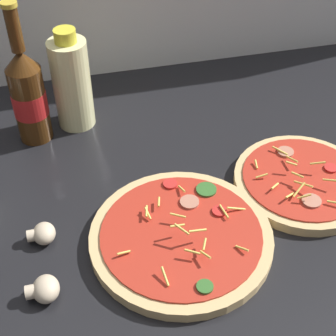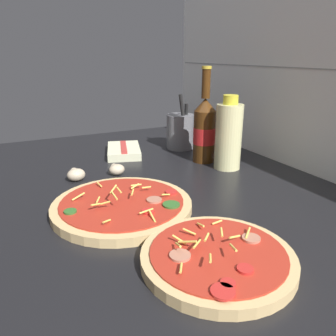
{
  "view_description": "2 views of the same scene",
  "coord_description": "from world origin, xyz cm",
  "px_view_note": "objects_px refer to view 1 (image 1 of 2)",
  "views": [
    {
      "loc": [
        -23.51,
        -59.35,
        66.23
      ],
      "look_at": [
        -8.32,
        3.07,
        8.4
      ],
      "focal_mm": 55.0,
      "sensor_mm": 36.0,
      "label": 1
    },
    {
      "loc": [
        50.98,
        -26.96,
        33.57
      ],
      "look_at": [
        -7.41,
        1.77,
        10.82
      ],
      "focal_mm": 35.0,
      "sensor_mm": 36.0,
      "label": 2
    }
  ],
  "objects_px": {
    "pizza_near": "(181,237)",
    "beer_bottle": "(28,94)",
    "pizza_far": "(303,181)",
    "oil_bottle": "(72,83)",
    "mushroom_left": "(43,234)",
    "mushroom_right": "(44,289)"
  },
  "relations": [
    {
      "from": "beer_bottle",
      "to": "mushroom_right",
      "type": "height_order",
      "value": "beer_bottle"
    },
    {
      "from": "pizza_near",
      "to": "mushroom_left",
      "type": "height_order",
      "value": "pizza_near"
    },
    {
      "from": "pizza_far",
      "to": "beer_bottle",
      "type": "bearing_deg",
      "value": 150.41
    },
    {
      "from": "pizza_near",
      "to": "oil_bottle",
      "type": "bearing_deg",
      "value": 109.52
    },
    {
      "from": "beer_bottle",
      "to": "mushroom_right",
      "type": "relative_size",
      "value": 5.75
    },
    {
      "from": "pizza_near",
      "to": "oil_bottle",
      "type": "height_order",
      "value": "oil_bottle"
    },
    {
      "from": "pizza_near",
      "to": "beer_bottle",
      "type": "bearing_deg",
      "value": 122.45
    },
    {
      "from": "mushroom_left",
      "to": "oil_bottle",
      "type": "bearing_deg",
      "value": 74.03
    },
    {
      "from": "pizza_far",
      "to": "beer_bottle",
      "type": "xyz_separation_m",
      "value": [
        -0.45,
        0.26,
        0.09
      ]
    },
    {
      "from": "pizza_near",
      "to": "oil_bottle",
      "type": "distance_m",
      "value": 0.39
    },
    {
      "from": "pizza_near",
      "to": "oil_bottle",
      "type": "relative_size",
      "value": 1.41
    },
    {
      "from": "pizza_far",
      "to": "mushroom_left",
      "type": "relative_size",
      "value": 5.44
    },
    {
      "from": "beer_bottle",
      "to": "pizza_near",
      "type": "bearing_deg",
      "value": -57.55
    },
    {
      "from": "pizza_far",
      "to": "oil_bottle",
      "type": "height_order",
      "value": "oil_bottle"
    },
    {
      "from": "pizza_far",
      "to": "mushroom_right",
      "type": "height_order",
      "value": "pizza_far"
    },
    {
      "from": "pizza_far",
      "to": "mushroom_right",
      "type": "relative_size",
      "value": 4.99
    },
    {
      "from": "oil_bottle",
      "to": "mushroom_right",
      "type": "xyz_separation_m",
      "value": [
        -0.09,
        -0.41,
        -0.08
      ]
    },
    {
      "from": "pizza_far",
      "to": "beer_bottle",
      "type": "height_order",
      "value": "beer_bottle"
    },
    {
      "from": "pizza_far",
      "to": "mushroom_left",
      "type": "bearing_deg",
      "value": -177.7
    },
    {
      "from": "pizza_near",
      "to": "beer_bottle",
      "type": "height_order",
      "value": "beer_bottle"
    },
    {
      "from": "pizza_near",
      "to": "beer_bottle",
      "type": "xyz_separation_m",
      "value": [
        -0.21,
        0.33,
        0.09
      ]
    },
    {
      "from": "oil_bottle",
      "to": "mushroom_right",
      "type": "relative_size",
      "value": 4.26
    }
  ]
}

